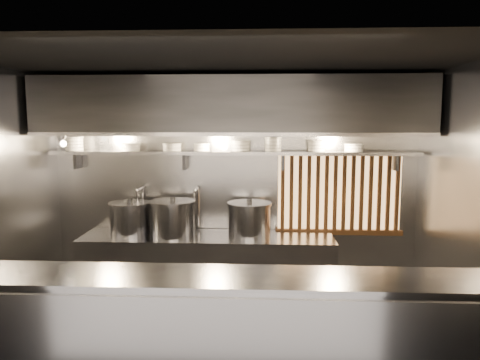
# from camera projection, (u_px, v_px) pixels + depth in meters

# --- Properties ---
(floor) EXTENTS (4.50, 4.50, 0.00)m
(floor) POSITION_uv_depth(u_px,v_px,m) (225.00, 355.00, 4.56)
(floor) COLOR black
(floor) RESTS_ON ground
(ceiling) EXTENTS (4.50, 4.50, 0.00)m
(ceiling) POSITION_uv_depth(u_px,v_px,m) (223.00, 61.00, 4.20)
(ceiling) COLOR black
(ceiling) RESTS_ON wall_back
(wall_back) EXTENTS (4.50, 0.00, 4.50)m
(wall_back) POSITION_uv_depth(u_px,v_px,m) (234.00, 190.00, 5.86)
(wall_back) COLOR gray
(wall_back) RESTS_ON floor
(wall_right) EXTENTS (0.00, 3.00, 3.00)m
(wall_right) POSITION_uv_depth(u_px,v_px,m) (470.00, 217.00, 4.26)
(wall_right) COLOR gray
(wall_right) RESTS_ON floor
(serving_counter) EXTENTS (4.50, 0.56, 1.13)m
(serving_counter) POSITION_uv_depth(u_px,v_px,m) (214.00, 348.00, 3.54)
(serving_counter) COLOR #95959A
(serving_counter) RESTS_ON floor
(cooking_bench) EXTENTS (3.00, 0.70, 0.90)m
(cooking_bench) POSITION_uv_depth(u_px,v_px,m) (208.00, 272.00, 5.64)
(cooking_bench) COLOR #95959A
(cooking_bench) RESTS_ON floor
(bowl_shelf) EXTENTS (4.40, 0.34, 0.04)m
(bowl_shelf) POSITION_uv_depth(u_px,v_px,m) (233.00, 153.00, 5.62)
(bowl_shelf) COLOR #95959A
(bowl_shelf) RESTS_ON wall_back
(exhaust_hood) EXTENTS (4.40, 0.81, 0.65)m
(exhaust_hood) POSITION_uv_depth(u_px,v_px,m) (232.00, 107.00, 5.33)
(exhaust_hood) COLOR #2D2D30
(exhaust_hood) RESTS_ON ceiling
(wood_screen) EXTENTS (1.56, 0.09, 1.04)m
(wood_screen) POSITION_uv_depth(u_px,v_px,m) (339.00, 193.00, 5.75)
(wood_screen) COLOR #E9B069
(wood_screen) RESTS_ON wall_back
(faucet_left) EXTENTS (0.04, 0.30, 0.50)m
(faucet_left) POSITION_uv_depth(u_px,v_px,m) (141.00, 198.00, 5.80)
(faucet_left) COLOR silver
(faucet_left) RESTS_ON wall_back
(faucet_right) EXTENTS (0.04, 0.30, 0.50)m
(faucet_right) POSITION_uv_depth(u_px,v_px,m) (197.00, 199.00, 5.77)
(faucet_right) COLOR silver
(faucet_right) RESTS_ON wall_back
(heat_lamp) EXTENTS (0.25, 0.35, 0.20)m
(heat_lamp) POSITION_uv_depth(u_px,v_px,m) (61.00, 138.00, 5.23)
(heat_lamp) COLOR #95959A
(heat_lamp) RESTS_ON exhaust_hood
(pendant_bulb) EXTENTS (0.09, 0.09, 0.19)m
(pendant_bulb) POSITION_uv_depth(u_px,v_px,m) (224.00, 146.00, 5.50)
(pendant_bulb) COLOR #2D2D30
(pendant_bulb) RESTS_ON exhaust_hood
(stock_pot_left) EXTENTS (0.62, 0.62, 0.47)m
(stock_pot_left) POSITION_uv_depth(u_px,v_px,m) (173.00, 218.00, 5.53)
(stock_pot_left) COLOR #95959A
(stock_pot_left) RESTS_ON cooking_bench
(stock_pot_mid) EXTENTS (0.67, 0.67, 0.43)m
(stock_pot_mid) POSITION_uv_depth(u_px,v_px,m) (130.00, 218.00, 5.63)
(stock_pot_mid) COLOR #95959A
(stock_pot_mid) RESTS_ON cooking_bench
(stock_pot_right) EXTENTS (0.70, 0.70, 0.44)m
(stock_pot_right) POSITION_uv_depth(u_px,v_px,m) (249.00, 219.00, 5.56)
(stock_pot_right) COLOR #95959A
(stock_pot_right) RESTS_ON cooking_bench
(bowl_stack_0) EXTENTS (0.23, 0.23, 0.17)m
(bowl_stack_0) POSITION_uv_depth(u_px,v_px,m) (74.00, 144.00, 5.71)
(bowl_stack_0) COLOR white
(bowl_stack_0) RESTS_ON bowl_shelf
(bowl_stack_1) EXTENTS (0.24, 0.24, 0.09)m
(bowl_stack_1) POSITION_uv_depth(u_px,v_px,m) (131.00, 147.00, 5.68)
(bowl_stack_1) COLOR white
(bowl_stack_1) RESTS_ON bowl_shelf
(bowl_stack_2) EXTENTS (0.23, 0.23, 0.09)m
(bowl_stack_2) POSITION_uv_depth(u_px,v_px,m) (172.00, 147.00, 5.65)
(bowl_stack_2) COLOR white
(bowl_stack_2) RESTS_ON bowl_shelf
(bowl_stack_3) EXTENTS (0.21, 0.21, 0.09)m
(bowl_stack_3) POSITION_uv_depth(u_px,v_px,m) (202.00, 147.00, 5.63)
(bowl_stack_3) COLOR white
(bowl_stack_3) RESTS_ON bowl_shelf
(bowl_stack_4) EXTENTS (0.25, 0.25, 0.13)m
(bowl_stack_4) POSITION_uv_depth(u_px,v_px,m) (240.00, 146.00, 5.61)
(bowl_stack_4) COLOR white
(bowl_stack_4) RESTS_ON bowl_shelf
(bowl_stack_5) EXTENTS (0.21, 0.21, 0.17)m
(bowl_stack_5) POSITION_uv_depth(u_px,v_px,m) (273.00, 144.00, 5.59)
(bowl_stack_5) COLOR white
(bowl_stack_5) RESTS_ON bowl_shelf
(bowl_stack_6) EXTENTS (0.22, 0.22, 0.13)m
(bowl_stack_6) POSITION_uv_depth(u_px,v_px,m) (317.00, 146.00, 5.56)
(bowl_stack_6) COLOR white
(bowl_stack_6) RESTS_ON bowl_shelf
(bowl_stack_7) EXTENTS (0.23, 0.23, 0.09)m
(bowl_stack_7) POSITION_uv_depth(u_px,v_px,m) (354.00, 148.00, 5.54)
(bowl_stack_7) COLOR white
(bowl_stack_7) RESTS_ON bowl_shelf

